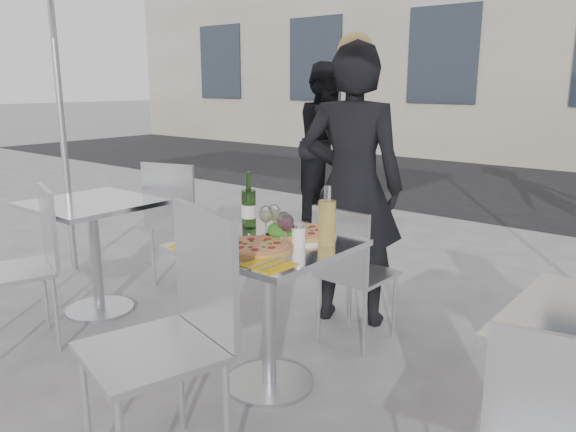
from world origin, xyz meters
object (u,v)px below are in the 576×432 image
Objects in this scene: side_chair_lnear at (30,254)px; wine_bottle at (249,207)px; pizza_near at (257,246)px; napkin_left at (194,245)px; chair_near at (177,321)px; side_chair_lfar at (178,214)px; wineglass_white_b at (274,214)px; chair_far at (350,265)px; main_table at (268,284)px; wineglass_red_a at (286,224)px; wineglass_red_b at (284,222)px; sugar_shaker at (299,235)px; wineglass_white_a at (266,215)px; napkin_right at (269,264)px; salad_plate at (283,232)px; carafe at (327,223)px; side_table_left at (94,233)px; pedestrian_a at (327,142)px; pizza_far at (301,233)px; woman_diner at (352,187)px.

wine_bottle is at bearing 48.70° from side_chair_lnear.
pizza_near reaches higher than napkin_left.
side_chair_lfar is at bearing 154.91° from chair_near.
side_chair_lfar is 5.94× the size of wineglass_white_b.
napkin_left is at bearing 74.35° from chair_far.
chair_far reaches higher than main_table.
wineglass_red_b is (-0.03, 0.02, 0.00)m from wineglass_red_a.
wineglass_white_a reaches higher than sugar_shaker.
wineglass_red_b is (1.44, 0.51, 0.32)m from side_chair_lnear.
napkin_right is (1.59, 0.24, 0.21)m from side_chair_lnear.
sugar_shaker is 0.08m from wineglass_red_a.
salad_plate is 1.40× the size of wineglass_red_b.
side_chair_lfar is 4.27× the size of napkin_left.
wineglass_red_b is (-0.07, -0.02, 0.06)m from sugar_shaker.
wineglass_red_a is at bearing 105.12° from chair_near.
carafe is (0.27, 0.10, 0.33)m from main_table.
wineglass_white_b is (0.01, 0.05, 0.00)m from wineglass_white_a.
carafe is (1.77, 0.10, 0.33)m from side_table_left.
pizza_near is 1.13× the size of carafe.
side_chair_lfar is 1.53m from wineglass_white_b.
wineglass_white_a is (1.82, -3.09, 0.00)m from pedestrian_a.
wine_bottle reaches higher than chair_near.
chair_near reaches higher than pizza_near.
chair_near reaches higher than chair_far.
wineglass_red_b is at bearing 27.98° from napkin_left.
wineglass_red_b is at bearing -156.53° from carafe.
wineglass_white_b is 1.00× the size of wineglass_red_a.
sugar_shaker is at bearing 101.93° from chair_near.
wine_bottle reaches higher than wineglass_red_b.
main_table is 2.54× the size of wine_bottle.
pedestrian_a reaches higher than pizza_near.
chair_far is 0.48× the size of pedestrian_a.
sugar_shaker reaches higher than pizza_far.
wineglass_red_a is at bearing 22.67° from napkin_left.
napkin_left is at bearing -142.95° from wineglass_red_a.
salad_plate is at bearing 137.23° from wineglass_red_a.
side_chair_lnear is 5.81× the size of wineglass_white_b.
side_chair_lfar is at bearing 166.87° from pedestrian_a.
pizza_near is at bearing -95.25° from pizza_far.
napkin_right is at bearing 102.84° from chair_far.
salad_plate is 0.12m from wineglass_red_b.
carafe is (0.24, 0.21, 0.11)m from pizza_near.
carafe is at bearing 93.55° from woman_diner.
side_chair_lfar reaches higher than salad_plate.
chair_near is 4.70× the size of napkin_left.
main_table is 0.30m from pizza_far.
woman_diner is 10.95× the size of wineglass_red_b.
napkin_left is at bearing -143.83° from carafe.
wineglass_white_b is at bearing 130.36° from napkin_right.
pizza_far is 0.20m from wineglass_white_a.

